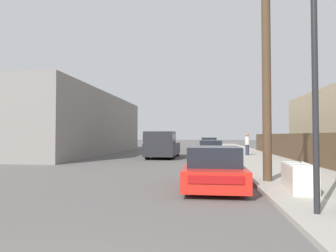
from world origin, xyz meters
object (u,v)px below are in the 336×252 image
at_px(pickup_truck, 162,145).
at_px(street_lamp, 315,73).
at_px(car_parked_far, 210,145).
at_px(car_parked_mid, 212,150).
at_px(discarded_fridge, 298,177).
at_px(pedestrian, 247,144).
at_px(utility_pole, 266,60).
at_px(parked_sports_car_red, 214,169).

bearing_deg(pickup_truck, street_lamp, 109.52).
xyz_separation_m(car_parked_far, street_lamp, (1.53, -24.95, 2.24)).
relative_size(car_parked_mid, pickup_truck, 0.78).
relative_size(discarded_fridge, car_parked_mid, 0.44).
distance_m(discarded_fridge, pedestrian, 15.17).
xyz_separation_m(car_parked_mid, street_lamp, (1.62, -15.03, 2.30)).
bearing_deg(car_parked_far, pedestrian, -66.02).
bearing_deg(street_lamp, car_parked_far, 93.50).
distance_m(pickup_truck, utility_pole, 12.69).
bearing_deg(car_parked_far, utility_pole, -82.55).
distance_m(parked_sports_car_red, street_lamp, 4.58).
xyz_separation_m(utility_pole, pedestrian, (1.27, 13.37, -3.25)).
xyz_separation_m(discarded_fridge, street_lamp, (-0.42, -2.51, 2.42)).
bearing_deg(pedestrian, utility_pole, -95.43).
distance_m(car_parked_mid, car_parked_far, 9.92).
bearing_deg(street_lamp, pedestrian, 86.04).
xyz_separation_m(pickup_truck, pedestrian, (6.39, 2.23, 0.03)).
relative_size(discarded_fridge, pedestrian, 1.08).
height_order(utility_pole, pedestrian, utility_pole).
height_order(pickup_truck, street_lamp, street_lamp).
bearing_deg(discarded_fridge, car_parked_mid, 104.16).
bearing_deg(street_lamp, parked_sports_car_red, 118.66).
relative_size(utility_pole, street_lamp, 1.66).
bearing_deg(car_parked_mid, utility_pole, -78.00).
distance_m(discarded_fridge, pickup_truck, 14.08).
height_order(car_parked_mid, street_lamp, street_lamp).
relative_size(parked_sports_car_red, utility_pole, 0.54).
relative_size(pickup_truck, street_lamp, 1.10).
height_order(parked_sports_car_red, utility_pole, utility_pole).
bearing_deg(pedestrian, car_parked_far, 110.62).
height_order(parked_sports_car_red, street_lamp, street_lamp).
xyz_separation_m(car_parked_far, pedestrian, (2.75, -7.30, 0.32)).
bearing_deg(pedestrian, pickup_truck, -160.79).
bearing_deg(pickup_truck, discarded_fridge, 114.39).
bearing_deg(car_parked_mid, pickup_truck, 177.44).
distance_m(car_parked_far, street_lamp, 25.10).
relative_size(parked_sports_car_red, car_parked_far, 0.92).
bearing_deg(parked_sports_car_red, pickup_truck, 105.74).
xyz_separation_m(car_parked_mid, pedestrian, (2.84, 2.62, 0.37)).
distance_m(discarded_fridge, car_parked_mid, 12.69).
relative_size(discarded_fridge, pickup_truck, 0.34).
bearing_deg(car_parked_mid, pedestrian, 46.41).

